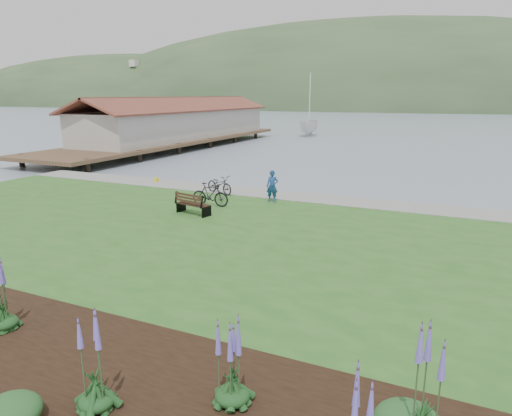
{
  "coord_description": "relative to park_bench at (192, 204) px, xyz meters",
  "views": [
    {
      "loc": [
        9.02,
        -15.36,
        5.63
      ],
      "look_at": [
        1.74,
        0.45,
        1.3
      ],
      "focal_mm": 32.0,
      "sensor_mm": 36.0,
      "label": 1
    }
  ],
  "objects": [
    {
      "name": "lawn",
      "position": [
        1.88,
        -3.44,
        -0.71
      ],
      "size": [
        34.0,
        20.0,
        0.4
      ],
      "primitive_type": "cube",
      "color": "#2A5B20",
      "rests_on": "ground"
    },
    {
      "name": "bicycle_a",
      "position": [
        -1.04,
        4.43,
        0.0
      ],
      "size": [
        1.36,
        2.07,
        1.02
      ],
      "primitive_type": "imported",
      "rotation": [
        0.0,
        0.0,
        1.19
      ],
      "color": "black",
      "rests_on": "lawn"
    },
    {
      "name": "park_bench",
      "position": [
        0.0,
        0.0,
        0.0
      ],
      "size": [
        1.75,
        1.01,
        1.02
      ],
      "rotation": [
        0.0,
        0.0,
        -0.22
      ],
      "color": "black",
      "rests_on": "lawn"
    },
    {
      "name": "ground",
      "position": [
        1.88,
        -1.44,
        -0.91
      ],
      "size": [
        600.0,
        600.0,
        0.0
      ],
      "primitive_type": "plane",
      "color": "gray",
      "rests_on": "ground"
    },
    {
      "name": "echium_5",
      "position": [
        10.72,
        -10.44,
        0.45
      ],
      "size": [
        0.62,
        0.62,
        2.39
      ],
      "color": "#163D19",
      "rests_on": "garden_bed"
    },
    {
      "name": "bicycle_b",
      "position": [
        -0.05,
        1.73,
        0.06
      ],
      "size": [
        0.68,
        1.92,
        1.13
      ],
      "primitive_type": "imported",
      "rotation": [
        0.0,
        0.0,
        1.64
      ],
      "color": "black",
      "rests_on": "lawn"
    },
    {
      "name": "echium_1",
      "position": [
        7.67,
        -10.75,
        0.24
      ],
      "size": [
        0.62,
        0.62,
        1.78
      ],
      "color": "#163D19",
      "rests_on": "garden_bed"
    },
    {
      "name": "garden_bed",
      "position": [
        4.88,
        -11.24,
        -0.49
      ],
      "size": [
        24.0,
        4.4,
        0.04
      ],
      "primitive_type": "cube",
      "color": "black",
      "rests_on": "lawn"
    },
    {
      "name": "echium_4",
      "position": [
        1.75,
        -10.63,
        0.37
      ],
      "size": [
        0.62,
        0.62,
        1.97
      ],
      "color": "#163D19",
      "rests_on": "garden_bed"
    },
    {
      "name": "sailboat",
      "position": [
        -9.4,
        45.11,
        -0.91
      ],
      "size": [
        11.79,
        11.94,
        27.25
      ],
      "primitive_type": "imported",
      "rotation": [
        0.0,
        0.0,
        0.15
      ],
      "color": "silver",
      "rests_on": "ground"
    },
    {
      "name": "shoreline_path",
      "position": [
        1.88,
        5.46,
        -0.49
      ],
      "size": [
        34.0,
        2.2,
        0.03
      ],
      "primitive_type": "cube",
      "color": "gray",
      "rests_on": "lawn"
    },
    {
      "name": "far_hillside",
      "position": [
        21.88,
        168.56,
        -0.91
      ],
      "size": [
        580.0,
        80.0,
        38.0
      ],
      "primitive_type": null,
      "color": "#334E2C",
      "rests_on": "ground"
    },
    {
      "name": "shrub_1",
      "position": [
        4.68,
        -12.73,
        -0.22
      ],
      "size": [
        0.98,
        0.98,
        0.49
      ],
      "primitive_type": "ellipsoid",
      "color": "#1E4C21",
      "rests_on": "garden_bed"
    },
    {
      "name": "pannier",
      "position": [
        -6.24,
        5.76,
        -0.36
      ],
      "size": [
        0.18,
        0.27,
        0.29
      ],
      "primitive_type": "cube",
      "rotation": [
        0.0,
        0.0,
        0.03
      ],
      "color": "yellow",
      "rests_on": "lawn"
    },
    {
      "name": "pier_pavilion",
      "position": [
        -18.12,
        26.08,
        1.73
      ],
      "size": [
        8.0,
        36.0,
        5.4
      ],
      "color": "#4C3826",
      "rests_on": "ground"
    },
    {
      "name": "person",
      "position": [
        2.33,
        3.78,
        0.43
      ],
      "size": [
        0.75,
        0.57,
        1.88
      ],
      "primitive_type": "imported",
      "rotation": [
        0.0,
        0.0,
        0.16
      ],
      "color": "navy",
      "rests_on": "lawn"
    },
    {
      "name": "echium_0",
      "position": [
        5.64,
        -11.84,
        0.28
      ],
      "size": [
        0.62,
        0.62,
        2.01
      ],
      "color": "#163D19",
      "rests_on": "garden_bed"
    }
  ]
}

